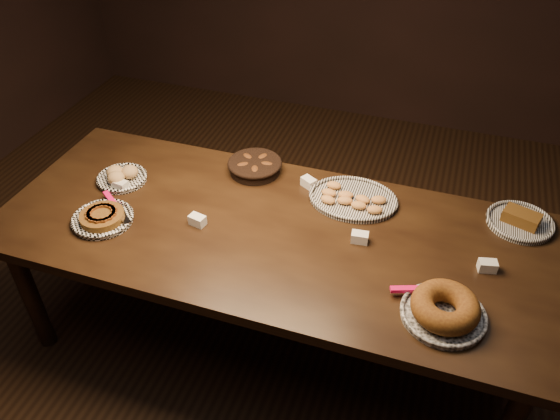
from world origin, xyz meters
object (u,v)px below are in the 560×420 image
(bundt_cake_plate, at_px, (444,309))
(buffet_table, at_px, (270,241))
(apple_tart_plate, at_px, (103,217))
(madeleine_platter, at_px, (352,199))

(bundt_cake_plate, bearing_deg, buffet_table, 156.27)
(bundt_cake_plate, bearing_deg, apple_tart_plate, 172.58)
(buffet_table, relative_size, apple_tart_plate, 8.08)
(apple_tart_plate, relative_size, madeleine_platter, 0.74)
(bundt_cake_plate, bearing_deg, madeleine_platter, 124.84)
(apple_tart_plate, relative_size, bundt_cake_plate, 0.83)
(madeleine_platter, relative_size, bundt_cake_plate, 1.12)
(buffet_table, xyz_separation_m, madeleine_platter, (0.30, 0.30, 0.09))
(apple_tart_plate, distance_m, bundt_cake_plate, 1.46)
(apple_tart_plate, distance_m, madeleine_platter, 1.11)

